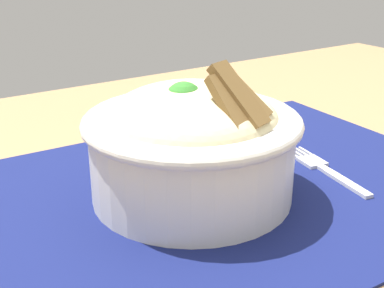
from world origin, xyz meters
The scene contains 4 objects.
table centered at (0.00, 0.00, 0.70)m, with size 1.30×0.85×0.76m.
placemat centered at (-0.03, 0.01, 0.76)m, with size 0.46×0.35×0.00m, color #11194C.
bowl centered at (-0.07, 0.01, 0.82)m, with size 0.19×0.19×0.13m.
fork centered at (0.07, -0.02, 0.77)m, with size 0.04×0.12×0.00m.
Camera 1 is at (-0.31, -0.34, 0.98)m, focal length 48.53 mm.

